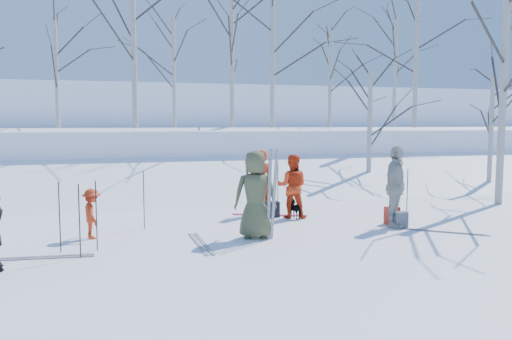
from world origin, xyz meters
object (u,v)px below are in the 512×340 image
object	(u,v)px
skier_olive_center	(256,194)
backpack_red	(392,215)
skier_red_north	(261,182)
backpack_dark	(272,209)
dog	(297,209)
skier_cream_east	(396,187)
skier_red_seated	(92,214)
backpack_grey	(400,220)
skier_redor_behind	(292,186)

from	to	relation	value
skier_olive_center	backpack_red	distance (m)	3.64
skier_red_north	backpack_dark	bearing A→B (deg)	111.28
skier_red_north	dog	world-z (taller)	skier_red_north
skier_cream_east	backpack_dark	distance (m)	3.17
skier_red_north	skier_red_seated	xyz separation A→B (m)	(-4.17, -1.68, -0.33)
backpack_grey	backpack_dark	xyz separation A→B (m)	(-2.44, 2.08, 0.01)
backpack_red	skier_cream_east	bearing A→B (deg)	-110.94
backpack_grey	skier_cream_east	bearing A→B (deg)	137.29
skier_red_north	skier_cream_east	world-z (taller)	skier_cream_east
backpack_dark	skier_cream_east	bearing A→B (deg)	-40.29
skier_red_seated	dog	xyz separation A→B (m)	(4.90, 0.91, -0.29)
dog	backpack_dark	distance (m)	0.64
skier_cream_east	backpack_red	size ratio (longest dim) A/B	4.51
skier_redor_behind	skier_cream_east	size ratio (longest dim) A/B	0.86
skier_olive_center	backpack_dark	distance (m)	2.48
skier_red_seated	backpack_red	xyz separation A→B (m)	(6.84, -0.38, -0.32)
skier_cream_east	backpack_red	distance (m)	0.83
skier_red_north	skier_olive_center	bearing A→B (deg)	69.18
skier_redor_behind	backpack_red	world-z (taller)	skier_redor_behind
skier_redor_behind	backpack_dark	size ratio (longest dim) A/B	4.05
backpack_grey	backpack_red	bearing A→B (deg)	84.78
skier_red_north	backpack_red	bearing A→B (deg)	140.05
skier_cream_east	skier_red_seated	bearing A→B (deg)	132.18
skier_red_north	skier_red_seated	distance (m)	4.51
dog	skier_redor_behind	bearing A→B (deg)	-69.91
skier_red_north	backpack_red	size ratio (longest dim) A/B	4.07
skier_olive_center	backpack_grey	size ratio (longest dim) A/B	4.87
skier_red_seated	skier_red_north	bearing A→B (deg)	-78.96
skier_redor_behind	dog	xyz separation A→B (m)	(0.08, -0.13, -0.57)
skier_olive_center	backpack_dark	world-z (taller)	skier_olive_center
skier_red_seated	dog	world-z (taller)	skier_red_seated
dog	backpack_grey	world-z (taller)	dog
dog	backpack_grey	size ratio (longest dim) A/B	1.50
backpack_grey	skier_redor_behind	bearing A→B (deg)	136.78
skier_redor_behind	backpack_grey	distance (m)	2.79
skier_red_seated	skier_cream_east	world-z (taller)	skier_cream_east
skier_olive_center	dog	bearing A→B (deg)	-118.56
skier_cream_east	backpack_red	xyz separation A→B (m)	(0.13, 0.35, -0.74)
skier_olive_center	backpack_dark	size ratio (longest dim) A/B	4.63
skier_red_seated	backpack_grey	bearing A→B (deg)	-107.80
skier_cream_east	backpack_grey	world-z (taller)	skier_cream_east
skier_red_north	dog	size ratio (longest dim) A/B	3.01
skier_redor_behind	backpack_red	xyz separation A→B (m)	(2.02, -1.43, -0.60)
backpack_red	skier_red_north	bearing A→B (deg)	142.24
skier_red_north	skier_cream_east	size ratio (longest dim) A/B	0.90
skier_red_north	backpack_grey	bearing A→B (deg)	134.20
backpack_grey	backpack_dark	bearing A→B (deg)	139.61
skier_olive_center	dog	size ratio (longest dim) A/B	3.26
skier_cream_east	backpack_red	world-z (taller)	skier_cream_east
dog	backpack_dark	xyz separation A→B (m)	(-0.54, 0.34, -0.04)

